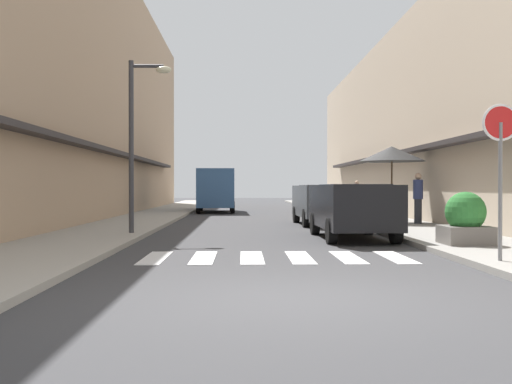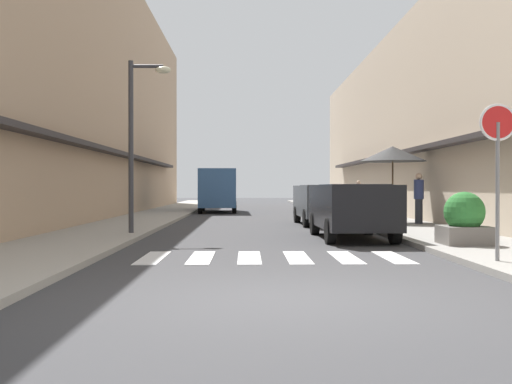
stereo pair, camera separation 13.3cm
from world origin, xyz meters
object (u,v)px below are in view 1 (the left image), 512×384
object	(u,v)px
delivery_van	(216,187)
pedestrian_walking_near	(418,197)
pedestrian_walking_far	(357,196)
round_street_sign	(500,141)
street_lamp	(139,126)
parked_car_near	(352,205)
planter_corner	(466,220)
parked_car_mid	(322,200)
cafe_umbrella	(392,154)

from	to	relation	value
delivery_van	pedestrian_walking_near	world-z (taller)	delivery_van
delivery_van	pedestrian_walking_far	xyz separation A→B (m)	(7.05, -4.01, -0.46)
pedestrian_walking_far	round_street_sign	bearing A→B (deg)	75.16
delivery_van	street_lamp	bearing A→B (deg)	-94.96
pedestrian_walking_near	pedestrian_walking_far	bearing A→B (deg)	-84.68
round_street_sign	pedestrian_walking_near	world-z (taller)	round_street_sign
parked_car_near	round_street_sign	world-z (taller)	round_street_sign
parked_car_near	planter_corner	size ratio (longest dim) A/B	3.83
delivery_van	pedestrian_walking_far	world-z (taller)	delivery_van
parked_car_mid	round_street_sign	distance (m)	11.92
parked_car_mid	delivery_van	world-z (taller)	delivery_van
round_street_sign	street_lamp	size ratio (longest dim) A/B	0.57
parked_car_near	cafe_umbrella	distance (m)	6.48
pedestrian_walking_far	cafe_umbrella	bearing A→B (deg)	77.45
parked_car_mid	pedestrian_walking_far	distance (m)	7.66
pedestrian_walking_far	pedestrian_walking_near	bearing A→B (deg)	82.14
round_street_sign	cafe_umbrella	size ratio (longest dim) A/B	0.99
round_street_sign	parked_car_near	bearing A→B (deg)	104.97
parked_car_mid	pedestrian_walking_near	size ratio (longest dim) A/B	2.48
parked_car_near	parked_car_mid	distance (m)	6.01
pedestrian_walking_far	street_lamp	bearing A→B (deg)	44.17
pedestrian_walking_far	planter_corner	bearing A→B (deg)	76.40
pedestrian_walking_near	round_street_sign	bearing A→B (deg)	82.78
parked_car_near	planter_corner	xyz separation A→B (m)	(2.06, -2.72, -0.27)
round_street_sign	cafe_umbrella	xyz separation A→B (m)	(0.96, 11.49, 0.38)
parked_car_mid	street_lamp	distance (m)	8.13
delivery_van	parked_car_mid	bearing A→B (deg)	-68.50
delivery_van	planter_corner	bearing A→B (deg)	-72.01
parked_car_mid	delivery_van	size ratio (longest dim) A/B	0.80
parked_car_near	street_lamp	xyz separation A→B (m)	(-5.84, 0.78, 2.17)
planter_corner	round_street_sign	bearing A→B (deg)	-99.78
delivery_van	planter_corner	size ratio (longest dim) A/B	4.65
pedestrian_walking_far	parked_car_mid	bearing A→B (deg)	58.38
parked_car_near	parked_car_mid	bearing A→B (deg)	90.00
cafe_umbrella	delivery_van	bearing A→B (deg)	121.09
street_lamp	cafe_umbrella	size ratio (longest dim) A/B	1.74
parked_car_mid	delivery_van	bearing A→B (deg)	111.50
parked_car_near	cafe_umbrella	size ratio (longest dim) A/B	1.63
parked_car_mid	round_street_sign	size ratio (longest dim) A/B	1.60
parked_car_mid	pedestrian_walking_near	world-z (taller)	pedestrian_walking_near
round_street_sign	planter_corner	xyz separation A→B (m)	(0.52, 3.02, -1.56)
parked_car_mid	pedestrian_walking_far	xyz separation A→B (m)	(2.63, 7.20, 0.03)
street_lamp	parked_car_near	bearing A→B (deg)	-7.60
round_street_sign	street_lamp	xyz separation A→B (m)	(-7.38, 6.53, 0.89)
parked_car_mid	cafe_umbrella	world-z (taller)	cafe_umbrella
street_lamp	parked_car_mid	bearing A→B (deg)	41.82
cafe_umbrella	planter_corner	world-z (taller)	cafe_umbrella
delivery_van	pedestrian_walking_near	size ratio (longest dim) A/B	3.09
round_street_sign	parked_car_mid	bearing A→B (deg)	97.45
round_street_sign	planter_corner	distance (m)	3.44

